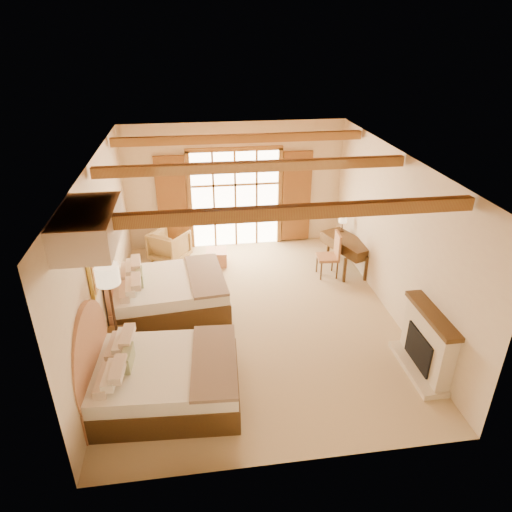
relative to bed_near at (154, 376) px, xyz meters
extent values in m
plane|color=tan|center=(1.83, 2.04, -0.45)|extent=(7.00, 7.00, 0.00)
plane|color=beige|center=(1.83, 5.54, 1.15)|extent=(5.50, 0.00, 5.50)
plane|color=beige|center=(-0.92, 2.04, 1.15)|extent=(0.00, 7.00, 7.00)
plane|color=beige|center=(4.58, 2.04, 1.15)|extent=(0.00, 7.00, 7.00)
plane|color=#B9703B|center=(1.83, 2.04, 2.75)|extent=(7.00, 7.00, 0.00)
cube|color=white|center=(1.83, 5.50, 0.80)|extent=(2.20, 0.02, 2.50)
cube|color=brown|center=(0.23, 5.47, 0.80)|extent=(0.75, 0.06, 2.40)
cube|color=brown|center=(3.43, 5.47, 0.80)|extent=(0.75, 0.06, 2.40)
cube|color=beige|center=(4.45, 0.04, 0.10)|extent=(0.25, 1.30, 1.10)
cube|color=black|center=(4.38, 0.04, 0.00)|extent=(0.18, 0.80, 0.60)
cube|color=beige|center=(4.36, 0.04, -0.40)|extent=(0.45, 1.40, 0.10)
cube|color=#4E3314|center=(4.44, 0.04, 0.67)|extent=(0.30, 1.40, 0.08)
cube|color=gold|center=(-0.88, 1.29, 1.30)|extent=(0.05, 0.95, 0.75)
cube|color=#C17B2E|center=(-0.85, 1.29, 1.30)|extent=(0.02, 0.82, 0.62)
cube|color=beige|center=(-0.57, 0.04, 2.50)|extent=(0.70, 1.40, 0.45)
cube|color=#4E3314|center=(0.17, 0.00, -0.23)|extent=(2.34, 1.83, 0.44)
cube|color=white|center=(0.17, 0.00, 0.11)|extent=(2.30, 1.80, 0.24)
cube|color=#896F5C|center=(0.93, 0.00, 0.24)|extent=(0.78, 1.77, 0.05)
cube|color=gray|center=(-0.35, 0.00, 0.36)|extent=(0.16, 0.47, 0.26)
cube|color=#4E3314|center=(0.14, 2.55, -0.23)|extent=(2.43, 1.93, 0.45)
cube|color=white|center=(0.14, 2.55, 0.12)|extent=(2.38, 1.89, 0.24)
cube|color=#896F5C|center=(0.92, 2.55, 0.25)|extent=(0.85, 1.82, 0.06)
cube|color=gray|center=(-0.39, 2.55, 0.38)|extent=(0.18, 0.48, 0.27)
cube|color=#4E3314|center=(-0.62, 1.10, -0.18)|extent=(0.48, 0.48, 0.54)
cylinder|color=#322014|center=(-0.67, 1.07, -0.43)|extent=(0.26, 0.26, 0.03)
cylinder|color=#322014|center=(-0.67, 1.07, 0.37)|extent=(0.04, 0.04, 1.58)
cylinder|color=#FFE6AF|center=(-0.67, 1.07, 1.24)|extent=(0.39, 0.39, 0.33)
imported|color=#A48146|center=(0.10, 4.83, -0.07)|extent=(1.14, 1.14, 0.75)
cube|color=tan|center=(1.23, 4.41, -0.27)|extent=(0.54, 0.54, 0.36)
cube|color=#4E3314|center=(4.30, 3.77, 0.28)|extent=(1.05, 1.52, 0.05)
cube|color=#4E3314|center=(4.30, 3.77, 0.15)|extent=(1.02, 1.48, 0.22)
cube|color=#B67850|center=(3.74, 3.47, 0.02)|extent=(0.51, 0.51, 0.06)
cube|color=#B67850|center=(3.95, 3.47, 0.34)|extent=(0.09, 0.47, 0.57)
cylinder|color=#322014|center=(4.30, 4.25, 0.32)|extent=(0.12, 0.12, 0.02)
cylinder|color=#322014|center=(4.30, 4.25, 0.46)|extent=(0.02, 0.02, 0.28)
cylinder|color=#FFE6AF|center=(4.30, 4.25, 0.62)|extent=(0.20, 0.20, 0.16)
camera|label=1|loc=(0.78, -5.56, 4.79)|focal=32.00mm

